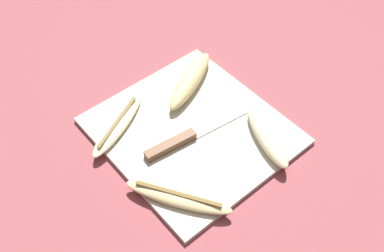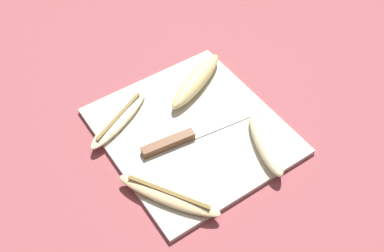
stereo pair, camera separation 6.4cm
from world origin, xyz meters
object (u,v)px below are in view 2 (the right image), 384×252
at_px(banana_cream_curved, 119,119).
at_px(banana_golden_short, 196,80).
at_px(banana_mellow_near, 169,195).
at_px(banana_pale_long, 266,143).
at_px(knife, 180,139).

relative_size(banana_cream_curved, banana_golden_short, 0.95).
relative_size(banana_cream_curved, banana_mellow_near, 0.94).
height_order(banana_cream_curved, banana_mellow_near, banana_mellow_near).
bearing_deg(banana_pale_long, banana_golden_short, -176.03).
bearing_deg(banana_golden_short, banana_cream_curved, -91.44).
bearing_deg(banana_mellow_near, banana_cream_curved, 176.39).
height_order(knife, banana_golden_short, banana_golden_short).
xyz_separation_m(banana_golden_short, banana_mellow_near, (0.22, -0.21, -0.01)).
xyz_separation_m(banana_golden_short, banana_pale_long, (0.23, 0.02, -0.00)).
relative_size(knife, banana_golden_short, 1.38).
bearing_deg(banana_mellow_near, banana_pale_long, 87.09).
bearing_deg(banana_mellow_near, banana_golden_short, 135.55).
distance_m(knife, banana_golden_short, 0.17).
height_order(knife, banana_pale_long, banana_pale_long).
distance_m(banana_cream_curved, banana_mellow_near, 0.22).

